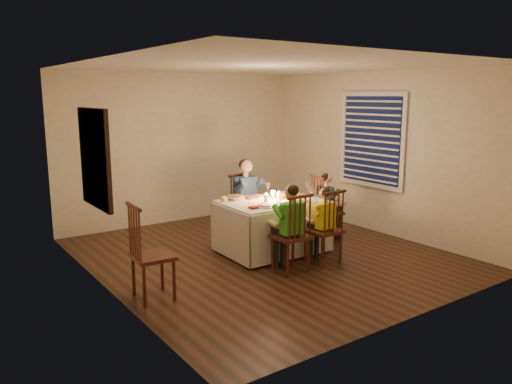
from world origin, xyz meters
TOP-DOWN VIEW (x-y plane):
  - ground at (0.00, 0.00)m, footprint 5.00×5.00m
  - wall_left at (-2.25, 0.00)m, footprint 0.02×5.00m
  - wall_right at (2.25, 0.00)m, footprint 0.02×5.00m
  - wall_back at (0.00, 2.50)m, footprint 4.50×0.02m
  - ceiling at (0.00, 0.00)m, footprint 5.00×5.00m
  - dining_table at (0.18, 0.07)m, footprint 1.46×1.08m
  - chair_adult at (0.24, 0.81)m, footprint 0.46×0.45m
  - chair_near_left at (-0.11, -0.70)m, footprint 0.42×0.40m
  - chair_near_right at (0.42, -0.74)m, footprint 0.43×0.41m
  - chair_end at (1.20, 0.04)m, footprint 0.47×0.48m
  - chair_extra at (-1.90, -0.50)m, footprint 0.45×0.47m
  - adult at (0.24, 0.81)m, footprint 0.51×0.48m
  - child_green at (-0.11, -0.70)m, footprint 0.39×0.36m
  - child_yellow at (0.42, -0.74)m, footprint 0.34×0.31m
  - child_teal at (1.20, 0.04)m, footprint 0.37×0.40m
  - setting_adult at (0.17, 0.35)m, footprint 0.27×0.27m
  - setting_green at (-0.15, -0.19)m, footprint 0.27×0.27m
  - setting_yellow at (0.46, -0.28)m, footprint 0.27×0.27m
  - setting_teal at (0.69, 0.07)m, footprint 0.27×0.27m
  - candle_left at (0.07, 0.07)m, footprint 0.06×0.06m
  - candle_right at (0.28, 0.07)m, footprint 0.06×0.06m
  - squash at (-0.43, 0.38)m, footprint 0.09×0.09m
  - orange_fruit at (0.41, 0.11)m, footprint 0.08×0.08m
  - serving_bowl at (-0.21, 0.40)m, footprint 0.26×0.26m
  - wall_mirror at (-2.22, 0.30)m, footprint 0.06×0.95m
  - window_blinds at (2.21, 0.10)m, footprint 0.07×1.34m

SIDE VIEW (x-z plane):
  - ground at x=0.00m, z-range 0.00..0.00m
  - chair_adult at x=0.24m, z-range -0.51..0.51m
  - chair_near_left at x=-0.11m, z-range -0.51..0.51m
  - chair_near_right at x=0.42m, z-range -0.51..0.51m
  - chair_end at x=1.20m, z-range -0.51..0.51m
  - chair_extra at x=-1.90m, z-range -0.54..0.54m
  - adult at x=0.24m, z-range -0.63..0.63m
  - child_green at x=-0.11m, z-range -0.56..0.56m
  - child_yellow at x=0.42m, z-range -0.52..0.52m
  - child_teal at x=1.20m, z-range -0.53..0.53m
  - dining_table at x=0.18m, z-range 0.17..0.89m
  - setting_adult at x=0.17m, z-range 0.75..0.77m
  - setting_green at x=-0.15m, z-range 0.75..0.77m
  - setting_yellow at x=0.46m, z-range 0.75..0.77m
  - setting_teal at x=0.69m, z-range 0.75..0.77m
  - serving_bowl at x=-0.21m, z-range 0.75..0.81m
  - orange_fruit at x=0.41m, z-range 0.75..0.83m
  - squash at x=-0.43m, z-range 0.75..0.84m
  - candle_left at x=0.07m, z-range 0.75..0.85m
  - candle_right at x=0.28m, z-range 0.75..0.85m
  - wall_left at x=-2.25m, z-range 0.00..2.60m
  - wall_right at x=2.25m, z-range 0.00..2.60m
  - wall_back at x=0.00m, z-range 0.00..2.60m
  - wall_mirror at x=-2.22m, z-range 0.92..2.08m
  - window_blinds at x=2.21m, z-range 0.73..2.27m
  - ceiling at x=0.00m, z-range 2.60..2.60m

